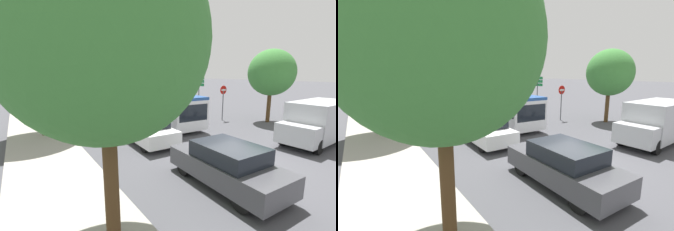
{
  "view_description": "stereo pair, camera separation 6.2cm",
  "coord_description": "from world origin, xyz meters",
  "views": [
    {
      "loc": [
        -7.49,
        -5.96,
        3.84
      ],
      "look_at": [
        0.2,
        5.47,
        1.2
      ],
      "focal_mm": 24.0,
      "sensor_mm": 36.0,
      "label": 1
    },
    {
      "loc": [
        -7.44,
        -6.0,
        3.84
      ],
      "look_at": [
        0.2,
        5.47,
        1.2
      ],
      "focal_mm": 24.0,
      "sensor_mm": 36.0,
      "label": 2
    }
  ],
  "objects": [
    {
      "name": "queued_car_navy",
      "position": [
        -1.66,
        21.97,
        0.76
      ],
      "size": [
        1.99,
        4.37,
        1.5
      ],
      "rotation": [
        0.0,
        0.0,
        1.53
      ],
      "color": "navy",
      "rests_on": "ground"
    },
    {
      "name": "tree_left_mid",
      "position": [
        -6.4,
        9.09,
        4.46
      ],
      "size": [
        4.87,
        4.87,
        7.09
      ],
      "color": "#51381E",
      "rests_on": "ground"
    },
    {
      "name": "white_van",
      "position": [
        5.97,
        -0.61,
        1.24
      ],
      "size": [
        5.06,
        2.12,
        2.31
      ],
      "rotation": [
        0.0,
        0.0,
        3.17
      ],
      "color": "#B7BABF",
      "rests_on": "ground"
    },
    {
      "name": "queued_car_blue",
      "position": [
        -1.46,
        16.26,
        0.77
      ],
      "size": [
        2.01,
        4.43,
        1.52
      ],
      "rotation": [
        0.0,
        0.0,
        1.53
      ],
      "color": "#284799",
      "rests_on": "ground"
    },
    {
      "name": "tree_left_near",
      "position": [
        -6.06,
        -1.64,
        4.33
      ],
      "size": [
        4.07,
        4.07,
        6.47
      ],
      "color": "#51381E",
      "rests_on": "ground"
    },
    {
      "name": "tree_right_near",
      "position": [
        8.74,
        4.05,
        3.84
      ],
      "size": [
        3.44,
        3.44,
        5.6
      ],
      "color": "#51381E",
      "rests_on": "ground"
    },
    {
      "name": "queued_car_graphite",
      "position": [
        -1.81,
        -1.1,
        0.75
      ],
      "size": [
        1.98,
        4.35,
        1.49
      ],
      "rotation": [
        0.0,
        0.0,
        1.53
      ],
      "color": "#47474C",
      "rests_on": "ground"
    },
    {
      "name": "city_bus_rear",
      "position": [
        -1.63,
        34.93,
        1.38
      ],
      "size": [
        2.79,
        11.15,
        2.38
      ],
      "rotation": [
        0.0,
        0.0,
        1.54
      ],
      "color": "teal",
      "rests_on": "ground"
    },
    {
      "name": "direction_sign_post",
      "position": [
        8.17,
        11.59,
        2.57
      ],
      "size": [
        0.13,
        1.4,
        3.6
      ],
      "rotation": [
        0.0,
        0.0,
        3.19
      ],
      "color": "#56595E",
      "rests_on": "ground"
    },
    {
      "name": "traffic_light",
      "position": [
        0.09,
        8.51,
        2.5
      ],
      "size": [
        0.37,
        0.39,
        3.4
      ],
      "rotation": [
        0.0,
        0.0,
        -1.81
      ],
      "color": "#56595E",
      "rests_on": "ground"
    },
    {
      "name": "no_entry_sign",
      "position": [
        6.3,
        6.55,
        1.88
      ],
      "size": [
        0.7,
        0.08,
        2.82
      ],
      "rotation": [
        0.0,
        0.0,
        -1.57
      ],
      "color": "#56595E",
      "rests_on": "ground"
    },
    {
      "name": "kerb_strip_left",
      "position": [
        -6.65,
        17.46,
        0.07
      ],
      "size": [
        3.2,
        44.93,
        0.14
      ],
      "primitive_type": "cube",
      "color": "#9E998E",
      "rests_on": "ground"
    },
    {
      "name": "articulated_bus",
      "position": [
        1.81,
        12.05,
        1.35
      ],
      "size": [
        3.45,
        15.88,
        2.34
      ],
      "rotation": [
        0.0,
        0.0,
        -1.64
      ],
      "color": "silver",
      "rests_on": "ground"
    },
    {
      "name": "queued_car_silver",
      "position": [
        -1.66,
        10.66,
        0.7
      ],
      "size": [
        1.83,
        4.03,
        1.38
      ],
      "rotation": [
        0.0,
        0.0,
        1.53
      ],
      "color": "#B7BABF",
      "rests_on": "ground"
    },
    {
      "name": "queued_car_white",
      "position": [
        -1.78,
        4.67,
        0.76
      ],
      "size": [
        1.99,
        4.38,
        1.5
      ],
      "rotation": [
        0.0,
        0.0,
        1.53
      ],
      "color": "white",
      "rests_on": "ground"
    },
    {
      "name": "ground_plane",
      "position": [
        0.0,
        0.0,
        0.0
      ],
      "size": [
        200.0,
        200.0,
        0.0
      ],
      "primitive_type": "plane",
      "color": "#47474C"
    }
  ]
}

